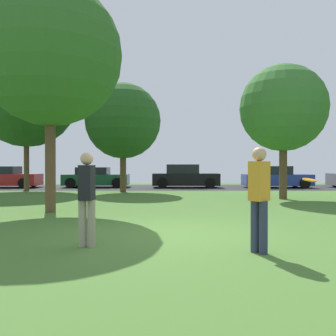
% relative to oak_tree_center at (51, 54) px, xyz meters
% --- Properties ---
extents(ground_plane, '(44.00, 44.00, 0.00)m').
position_rel_oak_tree_center_xyz_m(ground_plane, '(3.59, -3.57, -4.82)').
color(ground_plane, '#47702D').
extents(road_strip, '(44.00, 6.40, 0.01)m').
position_rel_oak_tree_center_xyz_m(road_strip, '(3.59, 12.43, -4.81)').
color(road_strip, '#28282B').
rests_on(road_strip, ground_plane).
extents(oak_tree_center, '(4.38, 4.38, 7.02)m').
position_rel_oak_tree_center_xyz_m(oak_tree_center, '(0.00, 0.00, 0.00)').
color(oak_tree_center, brown).
rests_on(oak_tree_center, ground_plane).
extents(maple_tree_near, '(3.66, 3.66, 5.69)m').
position_rel_oak_tree_center_xyz_m(maple_tree_near, '(8.47, 4.25, -0.97)').
color(maple_tree_near, brown).
rests_on(maple_tree_near, ground_plane).
extents(oak_tree_right, '(4.01, 4.01, 5.80)m').
position_rel_oak_tree_center_xyz_m(oak_tree_right, '(1.20, 8.24, -1.03)').
color(oak_tree_right, brown).
rests_on(oak_tree_right, ground_plane).
extents(birch_tree_lone, '(5.60, 5.60, 8.06)m').
position_rel_oak_tree_center_xyz_m(birch_tree_lone, '(-4.36, 9.29, 0.44)').
color(birch_tree_lone, brown).
rests_on(birch_tree_lone, ground_plane).
extents(person_thrower, '(0.38, 0.38, 1.73)m').
position_rel_oak_tree_center_xyz_m(person_thrower, '(5.09, -5.18, -3.85)').
color(person_thrower, '#2D334C').
rests_on(person_thrower, ground_plane).
extents(person_bystander, '(0.30, 0.34, 1.66)m').
position_rel_oak_tree_center_xyz_m(person_bystander, '(2.18, -4.73, -3.90)').
color(person_bystander, gray).
rests_on(person_bystander, ground_plane).
extents(frisbee_disc, '(0.37, 0.37, 0.07)m').
position_rel_oak_tree_center_xyz_m(frisbee_disc, '(6.38, -3.98, -3.67)').
color(frisbee_disc, orange).
extents(parked_car_red, '(4.42, 1.92, 1.36)m').
position_rel_oak_tree_center_xyz_m(parked_car_red, '(-6.95, 12.19, -4.19)').
color(parked_car_red, '#B21E1E').
rests_on(parked_car_red, ground_plane).
extents(parked_car_green, '(4.18, 1.99, 1.30)m').
position_rel_oak_tree_center_xyz_m(parked_car_green, '(-1.12, 12.58, -4.21)').
color(parked_car_green, '#195633').
rests_on(parked_car_green, ground_plane).
extents(parked_car_black, '(4.24, 1.96, 1.49)m').
position_rel_oak_tree_center_xyz_m(parked_car_black, '(4.69, 12.22, -4.14)').
color(parked_car_black, black).
rests_on(parked_car_black, ground_plane).
extents(parked_car_blue, '(4.22, 2.02, 1.38)m').
position_rel_oak_tree_center_xyz_m(parked_car_blue, '(10.51, 12.11, -4.18)').
color(parked_car_blue, '#233893').
rests_on(parked_car_blue, ground_plane).
extents(street_lamp_post, '(0.14, 0.14, 4.50)m').
position_rel_oak_tree_center_xyz_m(street_lamp_post, '(1.11, 8.63, -2.57)').
color(street_lamp_post, '#2D2D33').
rests_on(street_lamp_post, ground_plane).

